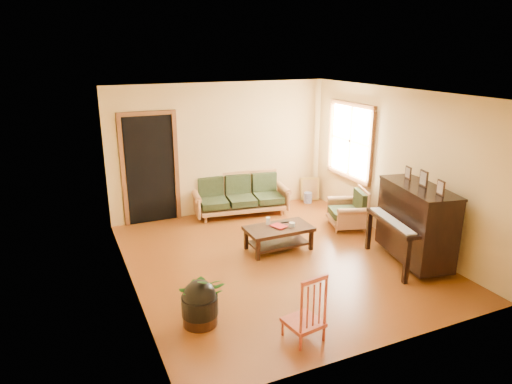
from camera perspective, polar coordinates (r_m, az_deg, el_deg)
name	(u,v)px	position (r m, az deg, el deg)	size (l,w,h in m)	color
floor	(277,259)	(7.37, 2.70, -8.33)	(5.00, 5.00, 0.00)	#5C2A0C
doorway	(150,170)	(8.81, -13.08, 2.69)	(1.08, 0.16, 2.05)	black
window	(350,141)	(9.07, 11.72, 6.27)	(0.12, 1.36, 1.46)	white
sofa	(241,195)	(9.14, -1.89, -0.39)	(1.88, 0.79, 0.80)	#A86E3D
coffee_table	(279,238)	(7.62, 2.83, -5.79)	(1.09, 0.60, 0.40)	black
armchair	(347,208)	(8.64, 11.29, -2.02)	(0.71, 0.75, 0.75)	#A86E3D
piano	(415,225)	(7.43, 19.31, -3.91)	(0.83, 1.41, 1.24)	black
footstool	(200,308)	(5.73, -7.02, -14.21)	(0.45, 0.45, 0.42)	black
red_chair	(304,306)	(5.36, 6.02, -13.96)	(0.39, 0.43, 0.85)	#98321B
leaning_frame	(310,189)	(10.07, 6.75, 0.40)	(0.40, 0.09, 0.53)	gold
ceramic_crock	(308,198)	(9.97, 6.51, -0.72)	(0.18, 0.18, 0.23)	#304190
potted_plant	(203,296)	(5.78, -6.65, -12.74)	(0.56, 0.49, 0.62)	#1A5317
book	(275,228)	(7.49, 2.39, -4.48)	(0.18, 0.25, 0.02)	#A01815
candle	(268,221)	(7.65, 1.52, -3.61)	(0.07, 0.07, 0.12)	white
glass_jar	(292,225)	(7.58, 4.52, -4.07)	(0.10, 0.10, 0.07)	silver
remote	(285,222)	(7.75, 3.63, -3.77)	(0.14, 0.04, 0.01)	black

